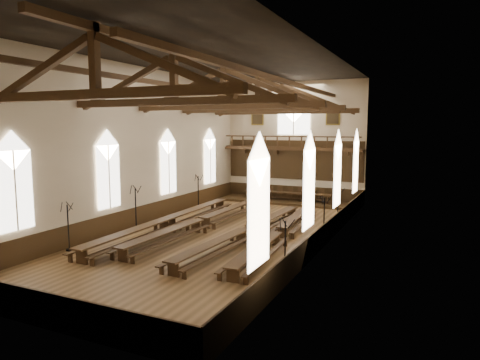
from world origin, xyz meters
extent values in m
plane|color=brown|center=(0.00, 0.00, 0.00)|extent=(26.00, 26.00, 0.00)
plane|color=beige|center=(0.00, 13.00, 5.00)|extent=(12.00, 0.00, 12.00)
plane|color=beige|center=(0.00, -13.00, 5.00)|extent=(12.00, 0.00, 12.00)
plane|color=beige|center=(-6.00, 0.00, 5.00)|extent=(0.00, 26.00, 26.00)
plane|color=beige|center=(6.00, 0.00, 5.00)|extent=(0.00, 26.00, 26.00)
plane|color=black|center=(0.00, 0.00, 10.00)|extent=(26.00, 26.00, 0.00)
cube|color=#372310|center=(0.00, 12.96, 0.60)|extent=(11.90, 0.08, 1.20)
cube|color=#372310|center=(0.00, -12.96, 0.60)|extent=(11.90, 0.08, 1.20)
cube|color=#372310|center=(-5.96, 0.00, 0.60)|extent=(0.08, 25.90, 1.20)
cube|color=#372310|center=(5.96, 0.00, 0.60)|extent=(0.08, 25.90, 1.20)
cube|color=white|center=(-5.90, -9.00, 3.40)|extent=(0.05, 1.80, 3.60)
cube|color=white|center=(-5.90, -9.00, 5.20)|extent=(0.05, 1.80, 1.80)
cylinder|color=beige|center=(-5.86, -9.00, 3.40)|extent=(0.08, 0.08, 3.60)
cube|color=white|center=(-5.90, -3.00, 3.40)|extent=(0.05, 1.80, 3.60)
cube|color=white|center=(-5.90, -3.00, 5.20)|extent=(0.05, 1.80, 1.80)
cylinder|color=beige|center=(-5.86, -3.00, 3.40)|extent=(0.08, 0.08, 3.60)
cube|color=white|center=(-5.90, 3.00, 3.40)|extent=(0.05, 1.80, 3.60)
cube|color=white|center=(-5.90, 3.00, 5.20)|extent=(0.05, 1.80, 1.80)
cylinder|color=beige|center=(-5.86, 3.00, 3.40)|extent=(0.08, 0.08, 3.60)
cube|color=white|center=(-5.90, 9.00, 3.40)|extent=(0.05, 1.80, 3.60)
cube|color=white|center=(-5.90, 9.00, 5.20)|extent=(0.05, 1.80, 1.80)
cylinder|color=beige|center=(-5.86, 9.00, 3.40)|extent=(0.08, 0.08, 3.60)
cube|color=white|center=(5.90, -9.00, 3.40)|extent=(0.05, 1.80, 3.60)
cube|color=white|center=(5.90, -9.00, 5.20)|extent=(0.05, 1.80, 1.80)
cylinder|color=beige|center=(5.86, -9.00, 3.40)|extent=(0.08, 0.08, 3.60)
cube|color=white|center=(5.90, -3.00, 3.40)|extent=(0.05, 1.80, 3.60)
cube|color=white|center=(5.90, -3.00, 5.20)|extent=(0.05, 1.80, 1.80)
cylinder|color=beige|center=(5.86, -3.00, 3.40)|extent=(0.08, 0.08, 3.60)
cube|color=white|center=(5.90, 3.00, 3.40)|extent=(0.05, 1.80, 3.60)
cube|color=white|center=(5.90, 3.00, 5.20)|extent=(0.05, 1.80, 1.80)
cylinder|color=beige|center=(5.86, 3.00, 3.40)|extent=(0.08, 0.08, 3.60)
cube|color=white|center=(5.90, 9.00, 3.40)|extent=(0.05, 1.80, 3.60)
cube|color=white|center=(5.90, 9.00, 5.20)|extent=(0.05, 1.80, 1.80)
cylinder|color=beige|center=(5.86, 9.00, 3.40)|extent=(0.08, 0.08, 3.60)
cube|color=white|center=(0.00, 12.90, 6.80)|extent=(2.80, 0.05, 2.40)
cube|color=white|center=(0.00, 12.90, 8.00)|extent=(2.80, 0.05, 2.80)
cylinder|color=beige|center=(0.00, 12.86, 6.80)|extent=(0.10, 0.10, 2.40)
cube|color=#3C2913|center=(0.00, 12.35, 4.40)|extent=(11.80, 1.20, 0.20)
cube|color=#372310|center=(0.00, 12.94, 3.45)|extent=(11.80, 0.10, 3.30)
cube|color=#3C2913|center=(0.00, 11.81, 5.45)|extent=(11.60, 0.12, 0.10)
cube|color=#3C2913|center=(0.00, 11.81, 4.55)|extent=(11.60, 0.12, 0.10)
cube|color=#3C2913|center=(-4.50, 12.75, 4.15)|extent=(0.35, 0.40, 0.50)
cube|color=#3C2913|center=(-1.50, 12.75, 4.15)|extent=(0.35, 0.40, 0.50)
cube|color=#3C2913|center=(1.50, 12.75, 4.15)|extent=(0.35, 0.40, 0.50)
cube|color=#3C2913|center=(4.50, 12.75, 4.15)|extent=(0.35, 0.40, 0.50)
cube|color=brown|center=(-3.30, 12.91, 7.10)|extent=(1.15, 0.06, 1.45)
cube|color=black|center=(-3.30, 12.87, 7.10)|extent=(0.95, 0.04, 1.25)
cube|color=brown|center=(3.30, 12.91, 7.10)|extent=(1.15, 0.06, 1.45)
cube|color=black|center=(3.30, 12.87, 7.10)|extent=(0.95, 0.04, 1.25)
cube|color=#3C2913|center=(0.00, -10.00, 7.40)|extent=(11.70, 0.35, 0.35)
cube|color=#3C2913|center=(0.00, -10.00, 8.70)|extent=(0.30, 0.30, 2.40)
cube|color=#3C2913|center=(-2.88, -10.00, 8.30)|extent=(5.44, 0.26, 2.40)
cube|color=#3C2913|center=(2.88, -10.00, 8.30)|extent=(5.44, 0.26, 2.40)
cube|color=#3C2913|center=(0.00, -5.00, 7.40)|extent=(11.70, 0.35, 0.35)
cube|color=#3C2913|center=(0.00, -5.00, 8.70)|extent=(0.30, 0.30, 2.40)
cube|color=#3C2913|center=(-2.88, -5.00, 8.30)|extent=(5.44, 0.26, 2.40)
cube|color=#3C2913|center=(2.88, -5.00, 8.30)|extent=(5.44, 0.26, 2.40)
cube|color=#3C2913|center=(0.00, 0.00, 7.40)|extent=(11.70, 0.35, 0.35)
cube|color=#3C2913|center=(0.00, 0.00, 8.70)|extent=(0.30, 0.30, 2.40)
cube|color=#3C2913|center=(-2.88, 0.00, 8.30)|extent=(5.44, 0.26, 2.40)
cube|color=#3C2913|center=(2.88, 0.00, 8.30)|extent=(5.44, 0.26, 2.40)
cube|color=#3C2913|center=(0.00, 5.00, 7.40)|extent=(11.70, 0.35, 0.35)
cube|color=#3C2913|center=(0.00, 5.00, 8.70)|extent=(0.30, 0.30, 2.40)
cube|color=#3C2913|center=(-2.88, 5.00, 8.30)|extent=(5.44, 0.26, 2.40)
cube|color=#3C2913|center=(2.88, 5.00, 8.30)|extent=(5.44, 0.26, 2.40)
cube|color=#3C2913|center=(0.00, 10.00, 7.40)|extent=(11.70, 0.35, 0.35)
cube|color=#3C2913|center=(0.00, 10.00, 8.70)|extent=(0.30, 0.30, 2.40)
cube|color=#3C2913|center=(-2.88, 10.00, 8.30)|extent=(5.44, 0.26, 2.40)
cube|color=#3C2913|center=(2.88, 10.00, 8.30)|extent=(5.44, 0.26, 2.40)
cube|color=#3C2913|center=(-3.36, 0.00, 8.70)|extent=(0.25, 25.70, 0.25)
cube|color=#3C2913|center=(3.36, 0.00, 8.70)|extent=(0.25, 25.70, 0.25)
cube|color=#3C2913|center=(0.00, 0.00, 9.70)|extent=(0.30, 25.70, 0.30)
cube|color=#3C2913|center=(-3.49, -4.43, 0.75)|extent=(0.86, 7.39, 0.08)
cube|color=#3C2913|center=(-3.49, -7.75, 0.35)|extent=(0.63, 0.09, 0.71)
cube|color=#3C2913|center=(-3.49, -1.10, 0.35)|extent=(0.63, 0.09, 0.71)
cube|color=#3C2913|center=(-3.49, -4.43, 0.26)|extent=(0.19, 6.54, 0.08)
cube|color=#3C2913|center=(-4.14, -4.44, 0.44)|extent=(0.42, 7.39, 0.06)
cube|color=#3C2913|center=(-4.14, -7.81, 0.21)|extent=(0.24, 0.08, 0.41)
cube|color=#3C2913|center=(-4.14, -1.06, 0.21)|extent=(0.24, 0.08, 0.41)
cube|color=#3C2913|center=(-2.83, -4.42, 0.44)|extent=(0.42, 7.39, 0.06)
cube|color=#3C2913|center=(-2.83, -7.79, 0.21)|extent=(0.24, 0.08, 0.41)
cube|color=#3C2913|center=(-2.83, -1.04, 0.21)|extent=(0.24, 0.08, 0.41)
cube|color=#3C2913|center=(-3.49, 2.97, 0.75)|extent=(0.86, 7.39, 0.08)
cube|color=#3C2913|center=(-3.49, -0.35, 0.35)|extent=(0.63, 0.09, 0.71)
cube|color=#3C2913|center=(-3.49, 6.30, 0.35)|extent=(0.63, 0.09, 0.71)
cube|color=#3C2913|center=(-3.49, 2.97, 0.26)|extent=(0.19, 6.54, 0.08)
cube|color=#3C2913|center=(-4.14, 2.96, 0.44)|extent=(0.42, 7.39, 0.06)
cube|color=#3C2913|center=(-4.14, -0.41, 0.21)|extent=(0.24, 0.08, 0.41)
cube|color=#3C2913|center=(-4.14, 6.34, 0.21)|extent=(0.24, 0.08, 0.41)
cube|color=#3C2913|center=(-2.83, 2.98, 0.44)|extent=(0.42, 7.39, 0.06)
cube|color=#3C2913|center=(-2.83, -0.39, 0.21)|extent=(0.24, 0.08, 0.41)
cube|color=#3C2913|center=(-2.83, 6.36, 0.21)|extent=(0.24, 0.08, 0.41)
cube|color=#3C2913|center=(-1.65, -3.57, 0.71)|extent=(0.91, 6.98, 0.08)
cube|color=#3C2913|center=(-1.65, -6.71, 0.33)|extent=(0.59, 0.10, 0.67)
cube|color=#3C2913|center=(-1.65, -0.44, 0.33)|extent=(0.59, 0.10, 0.67)
cube|color=#3C2913|center=(-1.65, -3.57, 0.25)|extent=(0.27, 6.17, 0.08)
cube|color=#3C2913|center=(-2.27, -3.55, 0.42)|extent=(0.49, 6.97, 0.06)
cube|color=#3C2913|center=(-2.27, -6.74, 0.19)|extent=(0.22, 0.08, 0.39)
cube|color=#3C2913|center=(-2.27, -0.37, 0.19)|extent=(0.22, 0.08, 0.39)
cube|color=#3C2913|center=(-1.03, -3.59, 0.42)|extent=(0.49, 6.97, 0.06)
cube|color=#3C2913|center=(-1.03, -6.77, 0.19)|extent=(0.22, 0.08, 0.39)
cube|color=#3C2913|center=(-1.03, -0.41, 0.19)|extent=(0.22, 0.08, 0.39)
cube|color=#3C2913|center=(-1.65, 3.83, 0.71)|extent=(0.91, 6.98, 0.08)
cube|color=#3C2913|center=(-1.65, 0.69, 0.33)|extent=(0.59, 0.10, 0.67)
cube|color=#3C2913|center=(-1.65, 6.96, 0.33)|extent=(0.59, 0.10, 0.67)
cube|color=#3C2913|center=(-1.65, 3.83, 0.25)|extent=(0.27, 6.17, 0.08)
cube|color=#3C2913|center=(-2.27, 3.85, 0.42)|extent=(0.49, 6.97, 0.06)
cube|color=#3C2913|center=(-2.27, 0.66, 0.19)|extent=(0.22, 0.08, 0.39)
cube|color=#3C2913|center=(-2.27, 7.03, 0.19)|extent=(0.22, 0.08, 0.39)
cube|color=#3C2913|center=(-1.03, 3.81, 0.42)|extent=(0.49, 6.97, 0.06)
cube|color=#3C2913|center=(-1.03, 0.63, 0.19)|extent=(0.22, 0.08, 0.39)
cube|color=#3C2913|center=(-1.03, 6.99, 0.19)|extent=(0.22, 0.08, 0.39)
cube|color=#3C2913|center=(1.78, -4.37, 0.68)|extent=(1.06, 6.71, 0.08)
cube|color=#3C2913|center=(1.78, -7.37, 0.32)|extent=(0.57, 0.11, 0.64)
cube|color=#3C2913|center=(1.78, -1.36, 0.32)|extent=(0.57, 0.11, 0.64)
cube|color=#3C2913|center=(1.78, -4.37, 0.24)|extent=(0.42, 5.91, 0.08)
cube|color=#3C2913|center=(1.19, -4.33, 0.40)|extent=(0.66, 6.68, 0.06)
cube|color=#3C2913|center=(1.19, -7.39, 0.19)|extent=(0.22, 0.08, 0.37)
cube|color=#3C2913|center=(1.19, -1.28, 0.19)|extent=(0.22, 0.08, 0.37)
cube|color=#3C2913|center=(2.37, -4.40, 0.40)|extent=(0.66, 6.68, 0.06)
cube|color=#3C2913|center=(2.37, -7.45, 0.19)|extent=(0.22, 0.08, 0.37)
cube|color=#3C2913|center=(2.37, -1.35, 0.19)|extent=(0.22, 0.08, 0.37)
cube|color=#3C2913|center=(1.78, 3.03, 0.68)|extent=(1.06, 6.71, 0.08)
cube|color=#3C2913|center=(1.78, 0.03, 0.32)|extent=(0.57, 0.11, 0.64)
cube|color=#3C2913|center=(1.78, 6.04, 0.32)|extent=(0.57, 0.11, 0.64)
cube|color=#3C2913|center=(1.78, 3.03, 0.24)|extent=(0.42, 5.91, 0.08)
cube|color=#3C2913|center=(1.19, 3.07, 0.40)|extent=(0.66, 6.68, 0.06)
cube|color=#3C2913|center=(1.19, 0.01, 0.19)|extent=(0.22, 0.08, 0.37)
cube|color=#3C2913|center=(1.19, 6.12, 0.19)|extent=(0.22, 0.08, 0.37)
cube|color=#3C2913|center=(2.37, 3.00, 0.40)|extent=(0.66, 6.68, 0.06)
cube|color=#3C2913|center=(2.37, -0.05, 0.19)|extent=(0.22, 0.08, 0.37)
cube|color=#3C2913|center=(2.37, 6.05, 0.19)|extent=(0.22, 0.08, 0.37)
cube|color=#3C2913|center=(3.49, -4.04, 0.65)|extent=(1.06, 6.48, 0.07)
cube|color=#3C2913|center=(3.49, -6.94, 0.31)|extent=(0.55, 0.11, 0.62)
cube|color=#3C2913|center=(3.49, -1.13, 0.31)|extent=(0.55, 0.11, 0.62)
cube|color=#3C2913|center=(3.49, -4.04, 0.23)|extent=(0.44, 5.71, 0.07)
cube|color=#3C2913|center=(2.92, -4.07, 0.39)|extent=(0.67, 6.46, 0.06)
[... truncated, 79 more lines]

